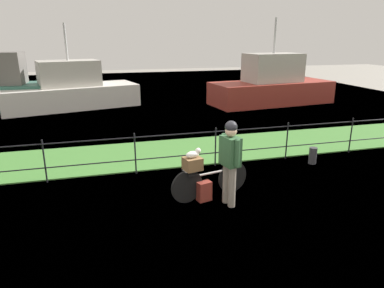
# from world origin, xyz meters

# --- Properties ---
(ground_plane) EXTENTS (60.00, 60.00, 0.00)m
(ground_plane) POSITION_xyz_m (0.00, 0.00, 0.00)
(ground_plane) COLOR gray
(grass_strip) EXTENTS (27.00, 2.40, 0.03)m
(grass_strip) POSITION_xyz_m (0.00, 3.47, 0.01)
(grass_strip) COLOR #478438
(grass_strip) RESTS_ON ground
(harbor_water) EXTENTS (30.00, 30.00, 0.00)m
(harbor_water) POSITION_xyz_m (0.00, 12.10, 0.00)
(harbor_water) COLOR slate
(harbor_water) RESTS_ON ground
(iron_fence) EXTENTS (18.04, 0.04, 1.01)m
(iron_fence) POSITION_xyz_m (0.00, 2.17, 0.59)
(iron_fence) COLOR black
(iron_fence) RESTS_ON ground
(bicycle_main) EXTENTS (1.71, 0.41, 0.67)m
(bicycle_main) POSITION_xyz_m (0.31, 0.50, 0.36)
(bicycle_main) COLOR black
(bicycle_main) RESTS_ON ground
(wooden_crate) EXTENTS (0.39, 0.36, 0.25)m
(wooden_crate) POSITION_xyz_m (-0.08, 0.42, 0.80)
(wooden_crate) COLOR brown
(wooden_crate) RESTS_ON bicycle_main
(terrier_dog) EXTENTS (0.32, 0.20, 0.18)m
(terrier_dog) POSITION_xyz_m (-0.05, 0.43, 1.00)
(terrier_dog) COLOR silver
(terrier_dog) RESTS_ON wooden_crate
(cyclist_person) EXTENTS (0.34, 0.53, 1.68)m
(cyclist_person) POSITION_xyz_m (0.57, 0.10, 1.00)
(cyclist_person) COLOR gray
(cyclist_person) RESTS_ON ground
(backpack_on_paving) EXTENTS (0.32, 0.25, 0.40)m
(backpack_on_paving) POSITION_xyz_m (0.15, 0.39, 0.20)
(backpack_on_paving) COLOR maroon
(backpack_on_paving) RESTS_ON ground
(mooring_bollard) EXTENTS (0.20, 0.20, 0.43)m
(mooring_bollard) POSITION_xyz_m (3.48, 1.67, 0.22)
(mooring_bollard) COLOR #38383D
(mooring_bollard) RESTS_ON ground
(moored_boat_near) EXTENTS (6.19, 2.90, 4.00)m
(moored_boat_near) POSITION_xyz_m (6.46, 9.65, 0.87)
(moored_boat_near) COLOR #9E3328
(moored_boat_near) RESTS_ON ground
(moored_boat_mid) EXTENTS (6.28, 3.58, 3.74)m
(moored_boat_mid) POSITION_xyz_m (-2.95, 11.14, 0.78)
(moored_boat_mid) COLOR silver
(moored_boat_mid) RESTS_ON ground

